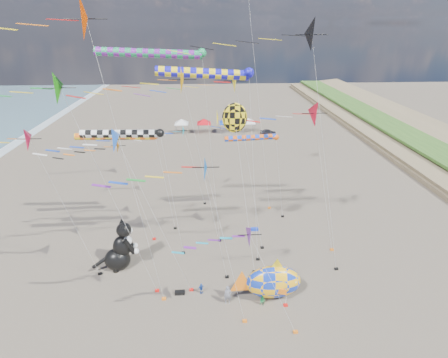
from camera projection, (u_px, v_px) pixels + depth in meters
name	position (u px, v px, depth m)	size (l,w,h in m)	color
delta_kite_0	(174.00, 134.00, 43.73)	(8.63, 1.75, 11.27)	#1CA3BC
delta_kite_1	(170.00, 82.00, 26.27)	(11.67, 2.35, 20.13)	#D68D01
delta_kite_2	(303.00, 37.00, 26.05)	(14.70, 2.72, 23.42)	black
delta_kite_3	(320.00, 116.00, 31.95)	(11.47, 2.66, 16.54)	red
delta_kite_4	(129.00, 141.00, 26.26)	(9.59, 2.14, 16.02)	blue
delta_kite_6	(188.00, 167.00, 23.10)	(10.01, 1.94, 15.38)	#0557B8
delta_kite_7	(227.00, 85.00, 31.12)	(11.67, 2.32, 19.19)	yellow
delta_kite_8	(242.00, 243.00, 24.21)	(9.17, 1.89, 10.06)	#611491
delta_kite_9	(69.00, 89.00, 24.57)	(12.79, 2.53, 20.04)	#17820E
delta_kite_10	(77.00, 22.00, 21.90)	(13.88, 2.89, 24.52)	#CB3800
delta_kite_11	(109.00, 149.00, 35.40)	(8.67, 1.65, 12.35)	orange
delta_kite_12	(35.00, 139.00, 28.63)	(10.18, 2.14, 15.46)	#EC1643
windsock_0	(253.00, 138.00, 40.26)	(7.67, 0.69, 11.03)	#E35410
windsock_1	(125.00, 134.00, 31.95)	(8.82, 0.79, 13.90)	black
windsock_2	(120.00, 137.00, 37.19)	(9.97, 0.73, 12.08)	orange
windsock_3	(154.00, 54.00, 31.28)	(11.19, 0.82, 20.70)	#1B9454
windsock_4	(208.00, 74.00, 28.69)	(9.34, 0.86, 19.42)	#1714CA
angelfish_kite	(232.00, 119.00, 30.37)	(3.74, 3.02, 16.54)	yellow
cat_inflatable	(118.00, 245.00, 34.51)	(3.95, 1.97, 5.33)	black
fish_inflatable	(273.00, 282.00, 30.79)	(6.51, 2.21, 4.37)	#1233B7
person_adult	(228.00, 295.00, 30.63)	(0.67, 0.44, 1.83)	slate
child_green	(262.00, 301.00, 30.55)	(0.49, 0.38, 1.00)	#19803F
child_blue	(201.00, 288.00, 31.93)	(0.65, 0.27, 1.11)	#2451B0
kite_bag_0	(180.00, 293.00, 32.01)	(0.90, 0.44, 0.30)	black
kite_bag_2	(254.00, 229.00, 41.87)	(0.90, 0.44, 0.30)	#1331C5
tent_row	(215.00, 119.00, 77.90)	(19.20, 4.20, 3.80)	white
parked_car	(268.00, 132.00, 77.74)	(1.40, 3.47, 1.18)	#26262D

